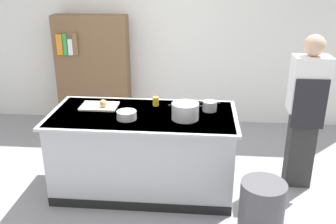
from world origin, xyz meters
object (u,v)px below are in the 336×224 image
at_px(juice_cup, 156,101).
at_px(bookshelf, 93,71).
at_px(trash_bin, 261,212).
at_px(stock_pot, 185,111).
at_px(onion, 103,103).
at_px(mixing_bowl, 127,115).
at_px(person_chef, 306,110).
at_px(sauce_pan, 210,106).

distance_m(juice_cup, bookshelf, 1.92).
bearing_deg(trash_bin, bookshelf, 130.57).
bearing_deg(stock_pot, onion, 166.59).
relative_size(mixing_bowl, person_chef, 0.12).
bearing_deg(person_chef, onion, 97.07).
relative_size(stock_pot, juice_cup, 3.43).
xyz_separation_m(onion, person_chef, (2.18, 0.12, -0.05)).
height_order(sauce_pan, bookshelf, bookshelf).
bearing_deg(mixing_bowl, onion, 138.77).
distance_m(onion, sauce_pan, 1.16).
relative_size(sauce_pan, person_chef, 0.13).
height_order(sauce_pan, trash_bin, sauce_pan).
bearing_deg(person_chef, stock_pot, 108.56).
relative_size(stock_pot, mixing_bowl, 1.69).
xyz_separation_m(onion, bookshelf, (-0.59, 1.69, -0.11)).
relative_size(onion, juice_cup, 0.85).
bearing_deg(person_chef, trash_bin, 155.13).
height_order(onion, person_chef, person_chef).
xyz_separation_m(person_chef, bookshelf, (-2.77, 1.57, -0.06)).
bearing_deg(bookshelf, sauce_pan, -43.38).
bearing_deg(person_chef, bookshelf, 64.48).
height_order(mixing_bowl, bookshelf, bookshelf).
bearing_deg(person_chef, juice_cup, 93.00).
distance_m(stock_pot, mixing_bowl, 0.60).
xyz_separation_m(stock_pot, mixing_bowl, (-0.59, -0.06, -0.04)).
height_order(juice_cup, trash_bin, juice_cup).
height_order(stock_pot, juice_cup, stock_pot).
distance_m(onion, person_chef, 2.19).
relative_size(sauce_pan, bookshelf, 0.13).
xyz_separation_m(sauce_pan, bookshelf, (-1.74, 1.65, -0.10)).
distance_m(stock_pot, trash_bin, 1.21).
xyz_separation_m(sauce_pan, trash_bin, (0.47, -0.94, -0.65)).
bearing_deg(juice_cup, sauce_pan, -10.14).
bearing_deg(juice_cup, trash_bin, -44.37).
relative_size(trash_bin, bookshelf, 0.35).
relative_size(stock_pot, person_chef, 0.20).
bearing_deg(bookshelf, stock_pot, -51.90).
height_order(sauce_pan, mixing_bowl, sauce_pan).
bearing_deg(juice_cup, onion, -165.37).
xyz_separation_m(trash_bin, person_chef, (0.56, 1.02, 0.61)).
bearing_deg(stock_pot, person_chef, 14.58).
distance_m(trash_bin, person_chef, 1.31).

